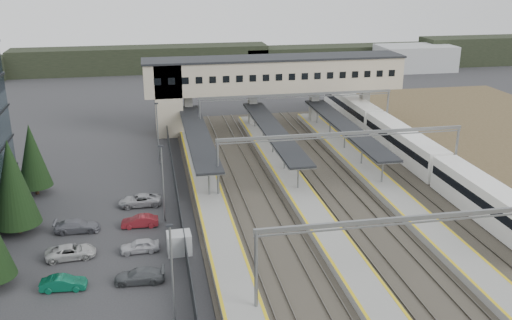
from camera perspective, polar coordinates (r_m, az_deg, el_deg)
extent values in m
plane|color=#2B2B2D|center=(50.96, 0.54, -10.10)|extent=(220.00, 220.00, 0.00)
cylinder|color=black|center=(60.29, -22.58, -6.19)|extent=(0.44, 0.44, 1.20)
cone|color=black|center=(58.57, -23.16, -2.07)|extent=(4.42, 4.42, 8.50)
cylinder|color=black|center=(69.32, -21.07, -2.71)|extent=(0.44, 0.44, 1.20)
cone|color=black|center=(68.02, -21.47, 0.42)|extent=(3.74, 3.74, 7.20)
imported|color=#09543B|center=(49.20, -18.70, -11.58)|extent=(3.69, 1.46, 1.19)
imported|color=#B5B5B5|center=(53.79, -18.02, -8.72)|extent=(4.54, 2.40, 1.22)
imported|color=slate|center=(58.50, -17.46, -6.30)|extent=(4.40, 1.87, 1.27)
imported|color=#4E5255|center=(48.62, -11.57, -11.27)|extent=(4.26, 1.97, 1.20)
imported|color=#BBBAC0|center=(53.27, -11.56, -8.41)|extent=(3.61, 1.57, 1.21)
imported|color=maroon|center=(58.03, -11.55, -6.02)|extent=(3.67, 1.37, 1.20)
imported|color=#9E9EA3|center=(62.87, -11.54, -3.96)|extent=(4.55, 2.10, 1.26)
cylinder|color=gray|center=(41.27, -8.37, -11.51)|extent=(0.16, 0.16, 8.00)
cube|color=black|center=(39.39, -8.65, -6.50)|extent=(0.50, 0.25, 0.15)
cylinder|color=gray|center=(57.51, -9.28, -2.42)|extent=(0.16, 0.16, 8.00)
cube|color=black|center=(56.18, -9.50, 1.38)|extent=(0.50, 0.25, 0.15)
cylinder|color=gray|center=(74.56, -9.78, 2.60)|extent=(0.16, 0.16, 8.00)
cube|color=black|center=(73.54, -9.95, 5.59)|extent=(0.50, 0.25, 0.15)
cube|color=#26282B|center=(54.19, -7.33, -7.19)|extent=(0.08, 90.00, 2.00)
cube|color=#9FA2A4|center=(52.32, -7.69, -8.24)|extent=(2.21, 1.86, 1.96)
cube|color=#353129|center=(58.38, 11.25, -6.38)|extent=(34.00, 90.00, 0.20)
cube|color=#59544C|center=(55.06, -1.24, -7.41)|extent=(0.08, 90.00, 0.14)
cube|color=#59544C|center=(55.29, 0.25, -7.29)|extent=(0.08, 90.00, 0.14)
cube|color=#59544C|center=(55.79, 2.85, -7.06)|extent=(0.08, 90.00, 0.14)
cube|color=#59544C|center=(56.11, 4.29, -6.93)|extent=(0.08, 90.00, 0.14)
cube|color=#59544C|center=(57.39, 8.72, -6.49)|extent=(0.08, 90.00, 0.14)
cube|color=#59544C|center=(57.86, 10.07, -6.35)|extent=(0.08, 90.00, 0.14)
cube|color=#59544C|center=(58.77, 12.42, -6.10)|extent=(0.08, 90.00, 0.14)
cube|color=#59544C|center=(59.33, 13.71, -5.95)|extent=(0.08, 90.00, 0.14)
cube|color=#59544C|center=(61.28, 17.62, -5.50)|extent=(0.08, 90.00, 0.14)
cube|color=#59544C|center=(61.95, 18.80, -5.35)|extent=(0.08, 90.00, 0.14)
cube|color=#59544C|center=(63.21, 20.84, -5.10)|extent=(0.08, 90.00, 0.14)
cube|color=#59544C|center=(63.96, 21.94, -4.96)|extent=(0.08, 90.00, 0.14)
cube|color=#9A9A94|center=(54.69, -3.61, -7.44)|extent=(3.20, 82.00, 0.90)
cube|color=gold|center=(54.35, -5.15, -7.12)|extent=(0.25, 82.00, 0.02)
cube|color=gold|center=(54.66, -2.10, -6.89)|extent=(0.25, 82.00, 0.02)
cube|color=#9A9A94|center=(56.63, 6.54, -6.56)|extent=(3.20, 82.00, 0.90)
cube|color=gold|center=(56.05, 5.13, -6.27)|extent=(0.25, 82.00, 0.02)
cube|color=gold|center=(56.86, 7.96, -6.00)|extent=(0.25, 82.00, 0.02)
cube|color=#9A9A94|center=(60.20, 15.71, -5.58)|extent=(3.20, 82.00, 0.90)
cube|color=gold|center=(59.40, 14.49, -5.32)|extent=(0.25, 82.00, 0.02)
cube|color=gold|center=(60.65, 16.99, -5.04)|extent=(0.25, 82.00, 0.02)
cube|color=black|center=(73.83, -5.88, 2.61)|extent=(3.00, 30.00, 0.25)
cube|color=gray|center=(73.87, -5.87, 2.50)|extent=(3.10, 30.00, 0.12)
cylinder|color=gray|center=(62.09, -4.72, -2.16)|extent=(0.20, 0.20, 3.10)
cylinder|color=gray|center=(68.16, -5.33, -0.20)|extent=(0.20, 0.20, 3.10)
cylinder|color=gray|center=(74.30, -5.84, 1.43)|extent=(0.20, 0.20, 3.10)
cylinder|color=gray|center=(80.50, -6.26, 2.81)|extent=(0.20, 0.20, 3.10)
cylinder|color=gray|center=(86.74, -6.63, 4.00)|extent=(0.20, 0.20, 3.10)
cube|color=black|center=(75.28, 1.73, 3.03)|extent=(3.00, 30.00, 0.25)
cube|color=gray|center=(75.32, 1.73, 2.92)|extent=(3.10, 30.00, 0.12)
cylinder|color=gray|center=(63.80, 4.24, -1.55)|extent=(0.20, 0.20, 3.10)
cylinder|color=gray|center=(69.73, 2.87, 0.31)|extent=(0.20, 0.20, 3.10)
cylinder|color=gray|center=(75.74, 1.72, 1.87)|extent=(0.20, 0.20, 3.10)
cylinder|color=gray|center=(81.83, 0.74, 3.20)|extent=(0.20, 0.20, 3.10)
cylinder|color=gray|center=(87.98, -0.11, 4.35)|extent=(0.20, 0.20, 3.10)
cube|color=black|center=(78.00, 8.93, 3.38)|extent=(3.00, 30.00, 0.25)
cube|color=gray|center=(78.04, 8.93, 3.28)|extent=(3.10, 30.00, 0.12)
cylinder|color=gray|center=(66.99, 12.53, -0.94)|extent=(0.20, 0.20, 3.10)
cylinder|color=gray|center=(72.65, 10.56, 0.78)|extent=(0.20, 0.20, 3.10)
cylinder|color=gray|center=(78.44, 8.87, 2.26)|extent=(0.20, 0.20, 3.10)
cylinder|color=gray|center=(84.34, 7.42, 3.53)|extent=(0.20, 0.20, 3.10)
cylinder|color=gray|center=(90.31, 6.15, 4.63)|extent=(0.20, 0.20, 3.10)
cube|color=#BFB399|center=(89.24, 1.88, 8.56)|extent=(40.00, 6.00, 5.00)
cube|color=black|center=(88.81, 1.89, 10.18)|extent=(40.40, 6.40, 0.30)
cube|color=#BFB399|center=(87.79, -8.78, 6.17)|extent=(4.00, 6.00, 11.00)
cube|color=black|center=(84.15, -9.82, 7.72)|extent=(1.00, 0.06, 1.00)
cube|color=black|center=(84.21, -8.45, 7.80)|extent=(1.00, 0.06, 1.00)
cube|color=black|center=(84.31, -7.08, 7.87)|extent=(1.00, 0.06, 1.00)
cube|color=black|center=(84.46, -5.71, 7.94)|extent=(1.00, 0.06, 1.00)
cube|color=black|center=(84.66, -4.35, 8.01)|extent=(1.00, 0.06, 1.00)
cube|color=black|center=(84.90, -3.00, 8.07)|extent=(1.00, 0.06, 1.00)
cube|color=black|center=(85.19, -1.66, 8.12)|extent=(1.00, 0.06, 1.00)
cube|color=black|center=(85.53, -0.32, 8.18)|extent=(1.00, 0.06, 1.00)
cube|color=black|center=(85.91, 1.01, 8.22)|extent=(1.00, 0.06, 1.00)
cube|color=black|center=(86.33, 2.32, 8.26)|extent=(1.00, 0.06, 1.00)
cube|color=black|center=(86.80, 3.62, 8.30)|extent=(1.00, 0.06, 1.00)
cube|color=black|center=(87.31, 4.90, 8.33)|extent=(1.00, 0.06, 1.00)
cube|color=black|center=(87.87, 6.17, 8.36)|extent=(1.00, 0.06, 1.00)
cube|color=black|center=(88.47, 7.43, 8.39)|extent=(1.00, 0.06, 1.00)
cube|color=black|center=(89.10, 8.66, 8.41)|extent=(1.00, 0.06, 1.00)
cube|color=black|center=(89.78, 9.88, 8.42)|extent=(1.00, 0.06, 1.00)
cube|color=black|center=(90.50, 11.08, 8.43)|extent=(1.00, 0.06, 1.00)
cube|color=black|center=(91.25, 12.26, 8.44)|extent=(1.00, 0.06, 1.00)
cube|color=black|center=(92.05, 13.42, 8.45)|extent=(1.00, 0.06, 1.00)
cube|color=#9A9A94|center=(88.43, -7.72, 4.65)|extent=(1.20, 1.60, 6.00)
cube|color=#9A9A94|center=(88.52, -6.75, 4.71)|extent=(1.20, 1.60, 6.00)
cube|color=#9A9A94|center=(89.73, -0.35, 5.04)|extent=(1.20, 1.60, 6.00)
cube|color=#9A9A94|center=(92.02, 5.81, 5.30)|extent=(1.20, 1.60, 6.00)
cube|color=#9A9A94|center=(94.76, 10.77, 5.46)|extent=(1.20, 1.60, 6.00)
cylinder|color=gray|center=(42.07, 0.01, -11.43)|extent=(0.28, 0.28, 7.00)
cube|color=gray|center=(44.94, 17.91, -5.32)|extent=(28.40, 0.25, 0.35)
cube|color=gray|center=(45.10, 17.86, -5.78)|extent=(28.40, 0.12, 0.12)
cylinder|color=gray|center=(61.80, -3.83, -1.15)|extent=(0.28, 0.28, 7.00)
cylinder|color=gray|center=(70.60, 19.34, 0.40)|extent=(0.28, 0.28, 7.00)
cube|color=gray|center=(63.78, 8.69, 2.63)|extent=(28.40, 0.25, 0.35)
cube|color=gray|center=(63.90, 8.67, 2.29)|extent=(28.40, 0.12, 0.12)
cylinder|color=gray|center=(80.76, -5.61, 3.70)|extent=(0.28, 0.28, 7.00)
cylinder|color=gray|center=(87.68, 12.97, 4.54)|extent=(0.28, 0.28, 7.00)
cube|color=gray|center=(82.28, 4.11, 6.55)|extent=(28.40, 0.25, 0.35)
cube|color=gray|center=(82.37, 4.11, 6.28)|extent=(28.40, 0.12, 0.12)
cube|color=white|center=(61.33, 22.57, -4.16)|extent=(2.88, 19.95, 3.70)
cube|color=black|center=(61.18, 22.62, -3.81)|extent=(2.94, 19.35, 0.92)
cube|color=gray|center=(61.94, 22.39, -5.52)|extent=(2.47, 18.55, 0.51)
cube|color=white|center=(78.09, 14.56, 1.60)|extent=(2.88, 19.95, 3.70)
cube|color=black|center=(77.97, 14.58, 1.89)|extent=(2.94, 19.35, 0.92)
cube|color=gray|center=(78.57, 14.46, 0.49)|extent=(2.47, 18.55, 0.51)
cube|color=white|center=(96.33, 9.45, 5.25)|extent=(2.88, 19.95, 3.70)
cube|color=black|center=(96.23, 9.47, 5.48)|extent=(2.94, 19.35, 0.92)
cube|color=gray|center=(96.72, 9.40, 4.33)|extent=(2.47, 18.55, 0.51)
cube|color=black|center=(140.29, -11.35, 9.82)|extent=(60.00, 8.00, 6.00)
cube|color=black|center=(148.61, 8.61, 10.29)|extent=(50.00, 8.00, 5.00)
cube|color=black|center=(161.82, 22.95, 10.09)|extent=(40.00, 8.00, 7.00)
cube|color=#9FA2A4|center=(145.20, 15.62, 9.80)|extent=(18.00, 10.00, 6.00)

